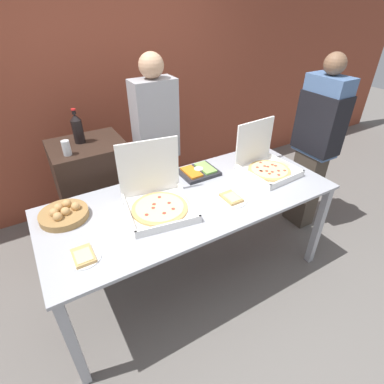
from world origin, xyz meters
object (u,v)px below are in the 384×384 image
Objects in this scene: person_guest_cap at (157,148)px; person_server_vest at (317,138)px; paper_plate_front_right at (231,198)px; pizza_box_far_right at (157,198)px; paper_plate_front_center at (83,256)px; soda_can_silver at (66,148)px; soda_bottle at (77,128)px; pizza_box_near_left at (266,163)px; veggie_tray at (199,172)px; bread_basket at (64,214)px.

person_guest_cap reaches higher than person_server_vest.
person_guest_cap reaches higher than paper_plate_front_right.
paper_plate_front_right is at bearing -11.71° from pizza_box_far_right.
soda_can_silver is (0.16, 0.96, 0.29)m from paper_plate_front_center.
paper_plate_front_right is 1.45m from soda_bottle.
paper_plate_front_center is at bearing -99.31° from soda_can_silver.
pizza_box_near_left is 1.05m from person_guest_cap.
pizza_box_near_left is at bearing 94.27° from person_server_vest.
pizza_box_far_right reaches higher than soda_can_silver.
person_guest_cap is (0.98, 1.04, 0.07)m from paper_plate_front_center.
soda_bottle is (-0.84, 1.12, 0.36)m from paper_plate_front_right.
paper_plate_front_right is 1.01m from person_guest_cap.
person_server_vest reaches higher than paper_plate_front_right.
person_server_vest is at bearing 7.29° from paper_plate_front_center.
veggie_tray is 1.11m from soda_can_silver.
paper_plate_front_center is 1.43m from person_guest_cap.
soda_bottle is 2.42× the size of soda_can_silver.
paper_plate_front_right is 0.84× the size of soda_bottle.
soda_bottle reaches higher than soda_can_silver.
paper_plate_front_right is at bearing 2.14° from paper_plate_front_center.
person_guest_cap is at bearing 62.45° from person_server_vest.
veggie_tray is at bearing -24.91° from soda_can_silver.
pizza_box_far_right is 0.66m from paper_plate_front_center.
paper_plate_front_right is at bearing 99.37° from person_guest_cap.
soda_bottle is at bearing 126.66° from paper_plate_front_right.
pizza_box_near_left reaches higher than veggie_tray.
pizza_box_far_right is 2.60× the size of paper_plate_front_center.
pizza_box_near_left is 0.71m from person_server_vest.
bread_basket is 1.13× the size of soda_bottle.
soda_can_silver is at bearing 70.55° from bread_basket.
soda_bottle is 0.17× the size of person_server_vest.
paper_plate_front_center is at bearing 46.70° from person_guest_cap.
veggie_tray is at bearing 2.34° from bread_basket.
bread_basket is 1.15m from person_guest_cap.
veggie_tray is 2.61× the size of soda_can_silver.
soda_can_silver is (-1.51, 0.71, 0.23)m from pizza_box_near_left.
soda_can_silver is 0.85m from person_guest_cap.
paper_plate_front_center is (-0.61, -0.24, -0.07)m from pizza_box_far_right.
paper_plate_front_center is 1.14m from paper_plate_front_right.
soda_can_silver is at bearing 151.27° from pizza_box_near_left.
paper_plate_front_right is 0.75× the size of bread_basket.
person_server_vest reaches higher than pizza_box_far_right.
soda_bottle is at bearing -10.86° from person_guest_cap.
paper_plate_front_right is 0.78× the size of veggie_tray.
pizza_box_far_right reaches higher than pizza_box_near_left.
person_server_vest reaches higher than bread_basket.
veggie_tray is (-0.54, 0.26, -0.05)m from pizza_box_near_left.
paper_plate_front_center is 2.40m from person_server_vest.
soda_can_silver reaches higher than veggie_tray.
veggie_tray is 0.55m from person_guest_cap.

